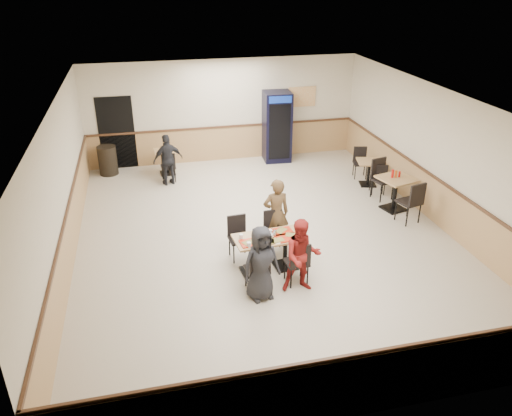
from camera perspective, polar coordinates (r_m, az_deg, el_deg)
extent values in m
plane|color=beige|center=(10.97, 0.98, -3.22)|extent=(10.00, 10.00, 0.00)
plane|color=silver|center=(9.86, 1.12, 12.19)|extent=(10.00, 10.00, 0.00)
plane|color=beige|center=(14.98, -3.74, 11.01)|extent=(8.00, 0.00, 8.00)
plane|color=beige|center=(6.22, 12.72, -12.94)|extent=(8.00, 0.00, 8.00)
plane|color=beige|center=(10.17, -21.38, 1.87)|extent=(0.00, 10.00, 10.00)
plane|color=beige|center=(11.90, 20.16, 5.47)|extent=(0.00, 10.00, 10.00)
cube|color=tan|center=(15.25, -3.62, 7.36)|extent=(7.98, 0.03, 1.00)
cube|color=tan|center=(12.25, 19.40, 1.09)|extent=(0.03, 9.98, 1.00)
cube|color=#472B19|center=(15.07, -3.67, 9.25)|extent=(7.98, 0.04, 0.06)
cube|color=black|center=(14.91, -15.62, 8.23)|extent=(1.00, 0.02, 2.10)
cube|color=orange|center=(15.44, 5.27, 12.55)|extent=(0.85, 0.02, 0.60)
cube|color=black|center=(9.73, -0.40, -7.21)|extent=(0.46, 0.46, 0.04)
cylinder|color=black|center=(9.55, -0.41, -5.48)|extent=(0.09, 0.09, 0.65)
cube|color=tan|center=(9.38, -0.41, -3.73)|extent=(0.72, 0.72, 0.04)
cube|color=black|center=(9.92, 3.31, -6.55)|extent=(0.46, 0.46, 0.04)
cylinder|color=black|center=(9.74, 3.37, -4.84)|extent=(0.09, 0.09, 0.65)
cube|color=tan|center=(9.58, 3.42, -3.12)|extent=(0.72, 0.72, 0.04)
imported|color=black|center=(8.69, 0.59, -6.34)|extent=(0.76, 0.58, 1.40)
imported|color=maroon|center=(8.92, 5.28, -5.49)|extent=(0.74, 0.60, 1.41)
imported|color=brown|center=(10.25, 2.31, -0.65)|extent=(0.56, 0.38, 1.52)
imported|color=black|center=(13.54, -10.02, 5.45)|extent=(0.88, 0.55, 1.39)
cube|color=red|center=(9.45, 3.73, -3.37)|extent=(0.45, 0.35, 0.02)
cube|color=red|center=(9.26, -0.49, -3.96)|extent=(0.45, 0.35, 0.02)
cube|color=red|center=(9.64, 2.91, -2.70)|extent=(0.45, 0.35, 0.02)
cylinder|color=white|center=(9.25, -0.77, -4.03)|extent=(0.22, 0.22, 0.01)
cube|color=#AB8B42|center=(9.24, -0.77, -3.97)|extent=(0.29, 0.25, 0.02)
cylinder|color=white|center=(9.67, 2.85, -2.65)|extent=(0.22, 0.22, 0.01)
cube|color=#AB8B42|center=(9.66, 2.86, -2.59)|extent=(0.30, 0.28, 0.02)
cylinder|color=white|center=(9.52, 4.16, -3.18)|extent=(0.22, 0.22, 0.01)
cube|color=#AB8B42|center=(9.51, 4.17, -3.12)|extent=(0.29, 0.24, 0.02)
cylinder|color=white|center=(9.29, 1.31, -3.89)|extent=(0.22, 0.22, 0.01)
cube|color=#AB8B42|center=(9.29, 1.31, -3.82)|extent=(0.27, 0.21, 0.02)
cylinder|color=white|center=(9.33, 2.46, -3.76)|extent=(0.22, 0.22, 0.01)
cube|color=#AB8B42|center=(9.33, 2.47, -3.70)|extent=(0.27, 0.20, 0.02)
cylinder|color=white|center=(9.27, 1.23, -3.95)|extent=(0.22, 0.22, 0.01)
cube|color=#AB8B42|center=(9.27, 1.23, -3.89)|extent=(0.27, 0.21, 0.02)
cylinder|color=white|center=(9.41, 0.05, -3.15)|extent=(0.08, 0.08, 0.10)
cylinder|color=white|center=(9.11, -0.83, -4.21)|extent=(0.08, 0.08, 0.10)
cylinder|color=white|center=(9.38, -1.71, -3.28)|extent=(0.08, 0.08, 0.10)
cylinder|color=white|center=(9.14, 0.37, -4.11)|extent=(0.08, 0.08, 0.10)
cylinder|color=white|center=(9.37, -0.14, -3.30)|extent=(0.08, 0.08, 0.10)
cylinder|color=#AEB4C1|center=(9.47, 2.18, -2.90)|extent=(0.07, 0.07, 0.12)
cylinder|color=#AEB4C1|center=(9.49, 1.71, -2.83)|extent=(0.07, 0.07, 0.12)
ellipsoid|color=white|center=(9.43, 1.67, -3.10)|extent=(0.14, 0.14, 0.10)
cube|color=black|center=(12.60, 15.38, -0.03)|extent=(0.60, 0.60, 0.04)
cylinder|color=black|center=(12.44, 15.59, 1.60)|extent=(0.10, 0.10, 0.75)
cube|color=tan|center=(12.29, 15.80, 3.23)|extent=(0.94, 0.94, 0.04)
cube|color=black|center=(13.86, 12.61, 2.68)|extent=(0.50, 0.50, 0.04)
cylinder|color=black|center=(13.74, 12.74, 3.94)|extent=(0.08, 0.08, 0.62)
cube|color=tan|center=(13.62, 12.87, 5.18)|extent=(0.77, 0.77, 0.04)
cylinder|color=red|center=(12.24, 15.35, 3.81)|extent=(0.06, 0.06, 0.20)
cylinder|color=#CD5D1B|center=(12.29, 15.71, 3.78)|extent=(0.06, 0.06, 0.17)
cylinder|color=red|center=(12.34, 16.08, 3.74)|extent=(0.05, 0.05, 0.14)
cube|color=black|center=(14.50, -10.04, 3.98)|extent=(0.43, 0.43, 0.04)
cylinder|color=black|center=(14.38, -10.14, 5.19)|extent=(0.08, 0.08, 0.62)
cube|color=tan|center=(14.28, -10.24, 6.40)|extent=(0.67, 0.67, 0.04)
cube|color=black|center=(15.05, 2.40, 9.28)|extent=(0.83, 0.81, 2.07)
cube|color=black|center=(14.70, 2.72, 8.64)|extent=(0.63, 0.06, 1.64)
cube|color=#0E2E9C|center=(14.43, 2.81, 12.27)|extent=(0.65, 0.06, 0.20)
cylinder|color=black|center=(14.72, -16.59, 5.24)|extent=(0.52, 0.52, 0.82)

